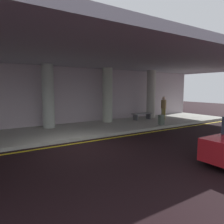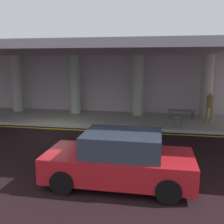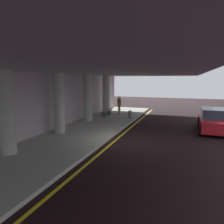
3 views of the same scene
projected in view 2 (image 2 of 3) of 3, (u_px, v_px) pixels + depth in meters
name	position (u px, v px, depth m)	size (l,w,h in m)	color
ground_plane	(48.00, 132.00, 12.86)	(60.00, 60.00, 0.00)	black
sidewalk	(69.00, 118.00, 15.84)	(26.00, 4.20, 0.15)	#AFB1A5
lane_stripe_yellow	(54.00, 129.00, 13.49)	(26.00, 0.14, 0.01)	yellow
support_column_far_left	(17.00, 84.00, 17.37)	(0.68, 0.68, 3.65)	#ADB1A3
support_column_left_mid	(75.00, 84.00, 16.67)	(0.68, 0.68, 3.65)	#AAB2A7
support_column_center	(138.00, 85.00, 15.97)	(0.68, 0.68, 3.65)	#ADB6A2
support_column_right_mid	(207.00, 87.00, 15.27)	(0.68, 0.68, 3.65)	#B3B1A5
ceiling_overhang	(64.00, 52.00, 14.63)	(28.00, 13.20, 0.30)	#95909F
terminal_back_wall	(80.00, 84.00, 17.67)	(26.00, 0.30, 3.80)	#BAABB3
car_red	(120.00, 160.00, 7.32)	(4.10, 1.92, 1.50)	red
traveler_with_luggage	(210.00, 105.00, 14.14)	(0.38, 0.38, 1.68)	olive
suitcase_upright_primary	(177.00, 121.00, 13.10)	(0.36, 0.22, 0.90)	#526154
bench_metal	(182.00, 112.00, 15.24)	(1.60, 0.50, 0.48)	slate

